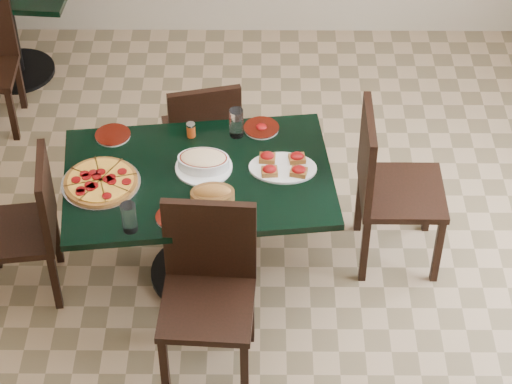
{
  "coord_description": "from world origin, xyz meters",
  "views": [
    {
      "loc": [
        0.14,
        -3.62,
        4.17
      ],
      "look_at": [
        0.12,
        0.0,
        0.86
      ],
      "focal_mm": 70.0,
      "sensor_mm": 36.0,
      "label": 1
    }
  ],
  "objects_px": {
    "chair_near": "(208,282)",
    "lasagna_casserole": "(204,162)",
    "pepperoni_pizza": "(101,182)",
    "back_table": "(5,10)",
    "bruschetta_platter": "(283,166)",
    "chair_right": "(386,181)",
    "bread_basket": "(212,195)",
    "chair_far": "(203,134)",
    "chair_left": "(30,222)",
    "main_table": "(199,201)"
  },
  "relations": [
    {
      "from": "chair_near",
      "to": "lasagna_casserole",
      "type": "xyz_separation_m",
      "value": [
        -0.04,
        0.62,
        0.25
      ]
    },
    {
      "from": "pepperoni_pizza",
      "to": "lasagna_casserole",
      "type": "bearing_deg",
      "value": 14.03
    },
    {
      "from": "back_table",
      "to": "bruschetta_platter",
      "type": "xyz_separation_m",
      "value": [
        1.85,
        -1.89,
        0.25
      ]
    },
    {
      "from": "chair_right",
      "to": "bruschetta_platter",
      "type": "relative_size",
      "value": 2.69
    },
    {
      "from": "bread_basket",
      "to": "bruschetta_platter",
      "type": "distance_m",
      "value": 0.43
    },
    {
      "from": "back_table",
      "to": "chair_far",
      "type": "relative_size",
      "value": 1.15
    },
    {
      "from": "back_table",
      "to": "bread_basket",
      "type": "xyz_separation_m",
      "value": [
        1.5,
        -2.13,
        0.27
      ]
    },
    {
      "from": "chair_far",
      "to": "lasagna_casserole",
      "type": "relative_size",
      "value": 2.96
    },
    {
      "from": "chair_left",
      "to": "lasagna_casserole",
      "type": "distance_m",
      "value": 0.98
    },
    {
      "from": "lasagna_casserole",
      "to": "bruschetta_platter",
      "type": "relative_size",
      "value": 0.81
    },
    {
      "from": "chair_left",
      "to": "pepperoni_pizza",
      "type": "height_order",
      "value": "chair_left"
    },
    {
      "from": "bread_basket",
      "to": "bruschetta_platter",
      "type": "height_order",
      "value": "bread_basket"
    },
    {
      "from": "chair_right",
      "to": "chair_left",
      "type": "distance_m",
      "value": 1.92
    },
    {
      "from": "chair_far",
      "to": "main_table",
      "type": "bearing_deg",
      "value": 78.28
    },
    {
      "from": "main_table",
      "to": "chair_left",
      "type": "bearing_deg",
      "value": 179.06
    },
    {
      "from": "chair_right",
      "to": "pepperoni_pizza",
      "type": "distance_m",
      "value": 1.54
    },
    {
      "from": "chair_far",
      "to": "bruschetta_platter",
      "type": "relative_size",
      "value": 2.4
    },
    {
      "from": "back_table",
      "to": "chair_far",
      "type": "bearing_deg",
      "value": -38.31
    },
    {
      "from": "pepperoni_pizza",
      "to": "bread_basket",
      "type": "xyz_separation_m",
      "value": [
        0.58,
        -0.12,
        0.02
      ]
    },
    {
      "from": "back_table",
      "to": "bread_basket",
      "type": "height_order",
      "value": "bread_basket"
    },
    {
      "from": "lasagna_casserole",
      "to": "bread_basket",
      "type": "height_order",
      "value": "bread_basket"
    },
    {
      "from": "main_table",
      "to": "chair_far",
      "type": "relative_size",
      "value": 1.67
    },
    {
      "from": "back_table",
      "to": "bruschetta_platter",
      "type": "height_order",
      "value": "bruschetta_platter"
    },
    {
      "from": "chair_left",
      "to": "main_table",
      "type": "bearing_deg",
      "value": 87.93
    },
    {
      "from": "back_table",
      "to": "chair_near",
      "type": "xyz_separation_m",
      "value": [
        1.48,
        -2.51,
        0.03
      ]
    },
    {
      "from": "main_table",
      "to": "chair_near",
      "type": "distance_m",
      "value": 0.57
    },
    {
      "from": "main_table",
      "to": "chair_right",
      "type": "xyz_separation_m",
      "value": [
        1.01,
        0.17,
        -0.01
      ]
    },
    {
      "from": "main_table",
      "to": "chair_far",
      "type": "distance_m",
      "value": 0.65
    },
    {
      "from": "chair_far",
      "to": "bread_basket",
      "type": "relative_size",
      "value": 3.78
    },
    {
      "from": "chair_left",
      "to": "bruschetta_platter",
      "type": "bearing_deg",
      "value": 88.23
    },
    {
      "from": "pepperoni_pizza",
      "to": "bread_basket",
      "type": "distance_m",
      "value": 0.59
    },
    {
      "from": "chair_far",
      "to": "chair_right",
      "type": "height_order",
      "value": "chair_right"
    },
    {
      "from": "pepperoni_pizza",
      "to": "main_table",
      "type": "bearing_deg",
      "value": 8.82
    },
    {
      "from": "chair_near",
      "to": "chair_right",
      "type": "relative_size",
      "value": 0.98
    },
    {
      "from": "main_table",
      "to": "bruschetta_platter",
      "type": "xyz_separation_m",
      "value": [
        0.44,
        0.05,
        0.21
      ]
    },
    {
      "from": "chair_right",
      "to": "chair_left",
      "type": "xyz_separation_m",
      "value": [
        -1.9,
        -0.26,
        -0.07
      ]
    },
    {
      "from": "chair_far",
      "to": "pepperoni_pizza",
      "type": "height_order",
      "value": "chair_far"
    },
    {
      "from": "chair_right",
      "to": "back_table",
      "type": "bearing_deg",
      "value": 53.96
    },
    {
      "from": "pepperoni_pizza",
      "to": "bruschetta_platter",
      "type": "bearing_deg",
      "value": 7.72
    },
    {
      "from": "main_table",
      "to": "chair_near",
      "type": "relative_size",
      "value": 1.52
    },
    {
      "from": "chair_far",
      "to": "chair_left",
      "type": "distance_m",
      "value": 1.15
    },
    {
      "from": "pepperoni_pizza",
      "to": "bruschetta_platter",
      "type": "distance_m",
      "value": 0.94
    },
    {
      "from": "back_table",
      "to": "chair_near",
      "type": "distance_m",
      "value": 2.91
    },
    {
      "from": "chair_far",
      "to": "chair_left",
      "type": "height_order",
      "value": "chair_far"
    },
    {
      "from": "bruschetta_platter",
      "to": "lasagna_casserole",
      "type": "bearing_deg",
      "value": -177.59
    },
    {
      "from": "chair_far",
      "to": "chair_right",
      "type": "relative_size",
      "value": 0.89
    },
    {
      "from": "back_table",
      "to": "pepperoni_pizza",
      "type": "xyz_separation_m",
      "value": [
        0.92,
        -2.02,
        0.24
      ]
    },
    {
      "from": "chair_near",
      "to": "chair_left",
      "type": "bearing_deg",
      "value": 157.15
    },
    {
      "from": "back_table",
      "to": "pepperoni_pizza",
      "type": "distance_m",
      "value": 2.23
    },
    {
      "from": "bread_basket",
      "to": "main_table",
      "type": "bearing_deg",
      "value": 108.67
    }
  ]
}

